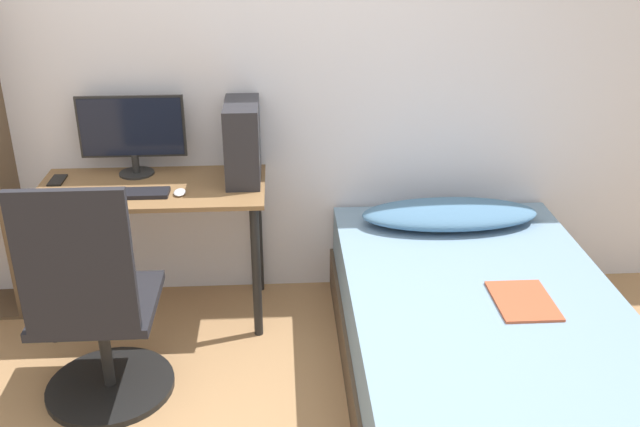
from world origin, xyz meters
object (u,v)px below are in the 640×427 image
(bed, at_px, (479,338))
(keyboard, at_px, (125,194))
(monitor, at_px, (132,131))
(office_chair, at_px, (96,323))
(pc_tower, at_px, (243,142))

(bed, distance_m, keyboard, 1.76)
(bed, height_order, keyboard, keyboard)
(bed, distance_m, monitor, 1.93)
(keyboard, bearing_deg, bed, -19.23)
(office_chair, distance_m, bed, 1.65)
(monitor, height_order, keyboard, monitor)
(keyboard, distance_m, pc_tower, 0.61)
(office_chair, xyz_separation_m, pc_tower, (0.60, 0.77, 0.52))
(office_chair, distance_m, pc_tower, 1.10)
(office_chair, height_order, pc_tower, pc_tower)
(monitor, bearing_deg, bed, -27.78)
(pc_tower, bearing_deg, bed, -35.38)
(office_chair, distance_m, monitor, 1.03)
(bed, xyz_separation_m, pc_tower, (-1.04, 0.74, 0.68))
(monitor, bearing_deg, pc_tower, -10.18)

